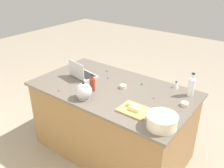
# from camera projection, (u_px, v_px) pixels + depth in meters

# --- Properties ---
(ground_plane) EXTENTS (12.00, 12.00, 0.00)m
(ground_plane) POSITION_uv_depth(u_px,v_px,m) (112.00, 148.00, 3.19)
(ground_plane) COLOR gray
(island_counter) EXTENTS (1.86, 1.06, 0.90)m
(island_counter) POSITION_uv_depth(u_px,v_px,m) (112.00, 120.00, 2.98)
(island_counter) COLOR olive
(island_counter) RESTS_ON ground
(laptop) EXTENTS (0.35, 0.28, 0.22)m
(laptop) POSITION_uv_depth(u_px,v_px,m) (82.00, 74.00, 3.03)
(laptop) COLOR #B7B7BC
(laptop) RESTS_ON island_counter
(mixing_bowl_large) EXTENTS (0.28, 0.28, 0.12)m
(mixing_bowl_large) POSITION_uv_depth(u_px,v_px,m) (162.00, 121.00, 2.09)
(mixing_bowl_large) COLOR beige
(mixing_bowl_large) RESTS_ON island_counter
(bottle_soy) EXTENTS (0.06, 0.06, 0.20)m
(bottle_soy) POSITION_uv_depth(u_px,v_px,m) (92.00, 84.00, 2.70)
(bottle_soy) COLOR maroon
(bottle_soy) RESTS_ON island_counter
(bottle_vinegar) EXTENTS (0.07, 0.07, 0.26)m
(bottle_vinegar) POSITION_uv_depth(u_px,v_px,m) (191.00, 87.00, 2.58)
(bottle_vinegar) COLOR white
(bottle_vinegar) RESTS_ON island_counter
(kettle) EXTENTS (0.21, 0.18, 0.20)m
(kettle) POSITION_uv_depth(u_px,v_px,m) (84.00, 92.00, 2.54)
(kettle) COLOR #ADADB2
(kettle) RESTS_ON island_counter
(cutting_board) EXTENTS (0.29, 0.23, 0.02)m
(cutting_board) POSITION_uv_depth(u_px,v_px,m) (134.00, 110.00, 2.35)
(cutting_board) COLOR tan
(cutting_board) RESTS_ON island_counter
(butter_stick_left) EXTENTS (0.11, 0.04, 0.04)m
(butter_stick_left) POSITION_uv_depth(u_px,v_px,m) (132.00, 105.00, 2.37)
(butter_stick_left) COLOR #F4E58C
(butter_stick_left) RESTS_ON cutting_board
(butter_stick_right) EXTENTS (0.11, 0.04, 0.04)m
(butter_stick_right) POSITION_uv_depth(u_px,v_px,m) (135.00, 109.00, 2.31)
(butter_stick_right) COLOR #F4E58C
(butter_stick_right) RESTS_ON cutting_board
(ramekin_small) EXTENTS (0.08, 0.08, 0.04)m
(ramekin_small) POSITION_uv_depth(u_px,v_px,m) (185.00, 104.00, 2.43)
(ramekin_small) COLOR beige
(ramekin_small) RESTS_ON island_counter
(ramekin_medium) EXTENTS (0.08, 0.08, 0.04)m
(ramekin_medium) POSITION_uv_depth(u_px,v_px,m) (123.00, 86.00, 2.77)
(ramekin_medium) COLOR beige
(ramekin_medium) RESTS_ON island_counter
(kitchen_timer) EXTENTS (0.07, 0.07, 0.08)m
(kitchen_timer) POSITION_uv_depth(u_px,v_px,m) (176.00, 85.00, 2.78)
(kitchen_timer) COLOR #B2B2B7
(kitchen_timer) RESTS_ON island_counter
(candy_0) EXTENTS (0.02, 0.02, 0.02)m
(candy_0) POSITION_uv_depth(u_px,v_px,m) (107.00, 71.00, 3.21)
(candy_0) COLOR blue
(candy_0) RESTS_ON island_counter
(candy_1) EXTENTS (0.02, 0.02, 0.02)m
(candy_1) POSITION_uv_depth(u_px,v_px,m) (169.00, 108.00, 2.38)
(candy_1) COLOR orange
(candy_1) RESTS_ON island_counter
(candy_2) EXTENTS (0.02, 0.02, 0.02)m
(candy_2) POSITION_uv_depth(u_px,v_px,m) (108.00, 78.00, 3.01)
(candy_2) COLOR blue
(candy_2) RESTS_ON island_counter
(candy_3) EXTENTS (0.02, 0.02, 0.02)m
(candy_3) POSITION_uv_depth(u_px,v_px,m) (142.00, 84.00, 2.86)
(candy_3) COLOR green
(candy_3) RESTS_ON island_counter
(candy_4) EXTENTS (0.02, 0.02, 0.02)m
(candy_4) POSITION_uv_depth(u_px,v_px,m) (154.00, 98.00, 2.56)
(candy_4) COLOR orange
(candy_4) RESTS_ON island_counter
(candy_5) EXTENTS (0.02, 0.02, 0.02)m
(candy_5) POSITION_uv_depth(u_px,v_px,m) (59.00, 90.00, 2.71)
(candy_5) COLOR red
(candy_5) RESTS_ON island_counter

